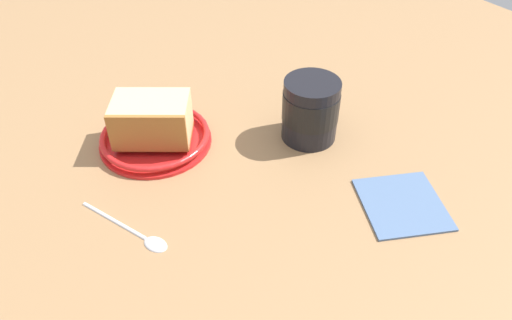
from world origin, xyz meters
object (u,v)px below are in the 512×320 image
Objects in this scene: cake_slice at (152,120)px; teaspoon at (140,234)px; tea_mug at (311,108)px; small_plate at (155,138)px; folded_napkin at (403,203)px.

cake_slice is 0.97× the size of teaspoon.
cake_slice is at bearing -120.79° from tea_mug.
teaspoon is at bearing -32.98° from small_plate.
tea_mug is at bearing 59.21° from cake_slice.
folded_napkin is at bearing 33.26° from small_plate.
cake_slice reaches higher than teaspoon.
teaspoon is (3.02, -27.61, -4.35)cm from tea_mug.
teaspoon is 31.20cm from folded_napkin.
small_plate reaches higher than teaspoon.
teaspoon is at bearing -116.80° from folded_napkin.
tea_mug is at bearing 96.24° from teaspoon.
cake_slice is 34.00cm from folded_napkin.
tea_mug reaches higher than cake_slice.
teaspoon is 1.25× the size of folded_napkin.
tea_mug reaches higher than folded_napkin.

